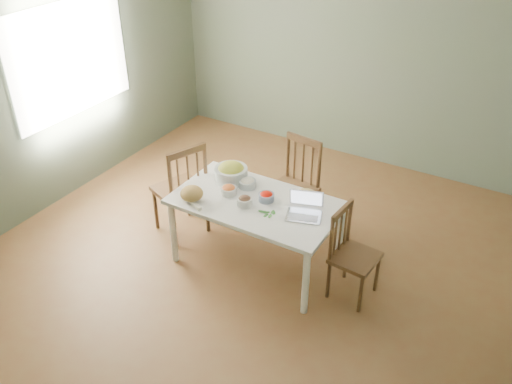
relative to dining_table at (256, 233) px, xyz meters
The scene contains 20 objects.
floor 0.36m from the dining_table, 96.05° to the left, with size 5.00×5.00×0.00m, color brown.
wall_back 2.73m from the dining_table, 90.09° to the left, with size 5.00×0.00×2.70m, color #57694E.
wall_front 2.66m from the dining_table, 90.09° to the right, with size 5.00×0.00×2.70m, color #57694E.
wall_left 2.70m from the dining_table, behind, with size 0.00×5.00×2.70m, color #57694E.
window_left 2.76m from the dining_table, behind, with size 0.04×1.60×1.20m, color white.
dining_table is the anchor object (origin of this frame).
chair_far 0.67m from the dining_table, 87.16° to the left, with size 0.44×0.42×1.00m, color #3B2714, non-canonical shape.
chair_left 0.96m from the dining_table, behind, with size 0.46×0.44×1.04m, color #3B2714, non-canonical shape.
chair_right 0.96m from the dining_table, ahead, with size 0.38×0.36×0.87m, color #3B2714, non-canonical shape.
bread_boule 0.72m from the dining_table, 152.26° to the right, with size 0.21×0.21×0.13m, color tan.
butter_stick 0.65m from the dining_table, 138.62° to the right, with size 0.12×0.04×0.03m, color white.
bowl_squash 0.63m from the dining_table, 152.87° to the left, with size 0.31×0.31×0.18m, color gold, non-canonical shape.
bowl_carrot 0.49m from the dining_table, behind, with size 0.15×0.15×0.08m, color orange, non-canonical shape.
bowl_onion 0.48m from the dining_table, 138.25° to the left, with size 0.17×0.17×0.09m, color white, non-canonical shape.
bowl_mushroom 0.42m from the dining_table, 118.37° to the right, with size 0.14×0.14×0.09m, color #311C14, non-canonical shape.
bowl_redpep 0.41m from the dining_table, 41.03° to the left, with size 0.14×0.14×0.09m, color #E30000, non-canonical shape.
bowl_broccoli 0.55m from the dining_table, 35.95° to the left, with size 0.14×0.14×0.09m, color #184F14, non-canonical shape.
flatbread 0.59m from the dining_table, 42.24° to the left, with size 0.20×0.20×0.02m, color tan.
basil_bunch 0.42m from the dining_table, 34.10° to the right, with size 0.18×0.18×0.02m, color #1F5924, non-canonical shape.
laptop 0.66m from the dining_table, ahead, with size 0.30×0.27×0.20m, color silver, non-canonical shape.
Camera 1 is at (2.06, -3.54, 3.37)m, focal length 37.86 mm.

